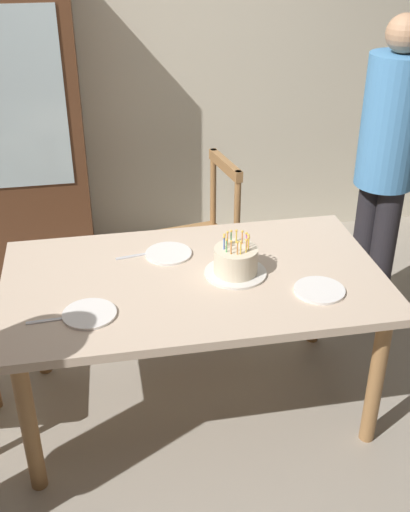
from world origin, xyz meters
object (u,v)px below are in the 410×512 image
(plate_near_celebrant, at_px, (89,314))
(plate_far_side, at_px, (169,254))
(chair_spindle_back, at_px, (197,243))
(person_guest, at_px, (387,158))
(plate_near_guest, at_px, (319,290))
(dining_table, at_px, (194,292))
(birthday_cake, at_px, (236,262))

(plate_near_celebrant, xyz_separation_m, plate_far_side, (0.38, 0.44, 0.00))
(chair_spindle_back, bearing_deg, plate_near_celebrant, -121.03)
(plate_near_celebrant, bearing_deg, person_guest, 27.02)
(plate_near_celebrant, height_order, plate_near_guest, same)
(plate_far_side, xyz_separation_m, plate_near_guest, (0.59, -0.44, 0.00))
(plate_far_side, bearing_deg, dining_table, -68.92)
(birthday_cake, xyz_separation_m, plate_near_celebrant, (-0.65, -0.21, -0.05))
(dining_table, relative_size, person_guest, 0.98)
(person_guest, bearing_deg, plate_far_side, -162.61)
(plate_near_celebrant, distance_m, person_guest, 1.84)
(birthday_cake, relative_size, chair_spindle_back, 0.29)
(plate_near_guest, bearing_deg, dining_table, 156.62)
(dining_table, distance_m, plate_far_side, 0.25)
(plate_near_guest, distance_m, chair_spindle_back, 1.13)
(birthday_cake, bearing_deg, person_guest, 32.54)
(birthday_cake, height_order, plate_near_celebrant, birthday_cake)
(person_guest, bearing_deg, plate_near_guest, -128.18)
(birthday_cake, xyz_separation_m, plate_near_guest, (0.32, -0.21, -0.05))
(plate_far_side, xyz_separation_m, chair_spindle_back, (0.24, 0.59, -0.28))
(plate_near_guest, height_order, chair_spindle_back, chair_spindle_back)
(chair_spindle_back, bearing_deg, dining_table, -100.83)
(dining_table, relative_size, plate_far_side, 7.70)
(plate_near_guest, relative_size, person_guest, 0.13)
(dining_table, bearing_deg, person_guest, 27.72)
(plate_near_guest, xyz_separation_m, person_guest, (0.65, 0.83, 0.25))
(person_guest, bearing_deg, dining_table, -152.28)
(plate_near_celebrant, relative_size, person_guest, 0.13)
(birthday_cake, height_order, plate_far_side, birthday_cake)
(birthday_cake, relative_size, plate_near_guest, 1.27)
(plate_near_celebrant, bearing_deg, birthday_cake, 17.71)
(plate_near_celebrant, height_order, plate_far_side, same)
(plate_near_celebrant, distance_m, plate_far_side, 0.58)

